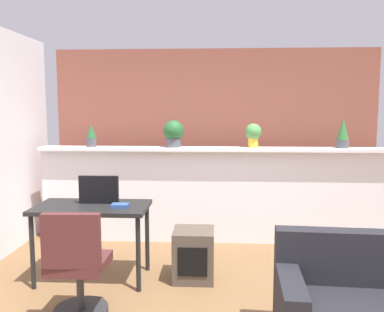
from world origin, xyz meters
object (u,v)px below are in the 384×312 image
at_px(potted_plant_0, 91,135).
at_px(potted_plant_1, 173,133).
at_px(side_cube_shelf, 194,255).
at_px(book_on_desk, 120,206).
at_px(tv_monitor, 99,190).
at_px(potted_plant_2, 253,134).
at_px(desk, 92,214).
at_px(potted_plant_3, 343,133).
at_px(office_chair, 78,273).

height_order(potted_plant_0, potted_plant_1, potted_plant_1).
height_order(side_cube_shelf, book_on_desk, book_on_desk).
bearing_deg(potted_plant_0, tv_monitor, -69.91).
bearing_deg(potted_plant_2, tv_monitor, -144.88).
bearing_deg(desk, potted_plant_2, 36.12).
xyz_separation_m(potted_plant_2, desk, (-1.68, -1.22, -0.72)).
bearing_deg(potted_plant_0, book_on_desk, -62.48).
height_order(potted_plant_3, tv_monitor, potted_plant_3).
distance_m(potted_plant_1, potted_plant_2, 0.99).
xyz_separation_m(potted_plant_0, potted_plant_2, (2.02, 0.06, 0.03)).
bearing_deg(desk, book_on_desk, -13.68).
bearing_deg(potted_plant_2, side_cube_shelf, -120.17).
xyz_separation_m(desk, side_cube_shelf, (1.00, 0.05, -0.42)).
distance_m(potted_plant_2, tv_monitor, 2.05).
xyz_separation_m(desk, book_on_desk, (0.30, -0.07, 0.10)).
relative_size(potted_plant_1, book_on_desk, 2.08).
distance_m(office_chair, side_cube_shelf, 1.22).
relative_size(desk, office_chair, 1.21).
distance_m(desk, office_chair, 0.84).
xyz_separation_m(potted_plant_0, potted_plant_3, (3.10, 0.04, 0.03)).
relative_size(potted_plant_3, book_on_desk, 2.30).
relative_size(tv_monitor, book_on_desk, 2.45).
height_order(potted_plant_0, desk, potted_plant_0).
height_order(potted_plant_3, desk, potted_plant_3).
relative_size(potted_plant_0, potted_plant_2, 0.97).
height_order(potted_plant_0, book_on_desk, potted_plant_0).
bearing_deg(potted_plant_0, potted_plant_3, 0.68).
bearing_deg(tv_monitor, book_on_desk, -31.65).
height_order(potted_plant_3, side_cube_shelf, potted_plant_3).
bearing_deg(office_chair, potted_plant_0, 103.31).
xyz_separation_m(potted_plant_1, tv_monitor, (-0.64, -1.12, -0.50)).
bearing_deg(desk, office_chair, -81.66).
height_order(potted_plant_0, office_chair, potted_plant_0).
bearing_deg(book_on_desk, potted_plant_0, 117.52).
height_order(office_chair, side_cube_shelf, office_chair).
relative_size(potted_plant_2, tv_monitor, 0.75).
bearing_deg(office_chair, potted_plant_2, 52.09).
height_order(potted_plant_2, office_chair, potted_plant_2).
height_order(potted_plant_1, side_cube_shelf, potted_plant_1).
bearing_deg(book_on_desk, office_chair, -104.49).
bearing_deg(office_chair, tv_monitor, 94.25).
bearing_deg(potted_plant_2, office_chair, -127.91).
distance_m(potted_plant_1, office_chair, 2.29).
xyz_separation_m(potted_plant_1, side_cube_shelf, (0.31, -1.15, -1.14)).
distance_m(potted_plant_0, side_cube_shelf, 2.06).
bearing_deg(potted_plant_1, desk, -119.78).
height_order(potted_plant_3, book_on_desk, potted_plant_3).
bearing_deg(tv_monitor, desk, -122.30).
relative_size(tv_monitor, side_cube_shelf, 0.79).
height_order(potted_plant_2, desk, potted_plant_2).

